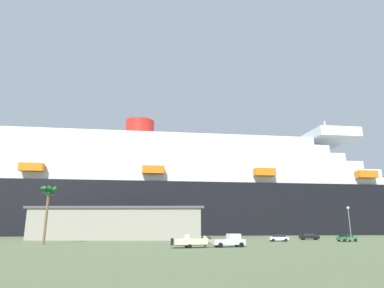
{
  "coord_description": "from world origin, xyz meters",
  "views": [
    {
      "loc": [
        -8.78,
        -69.52,
        3.54
      ],
      "look_at": [
        -3.6,
        33.58,
        29.25
      ],
      "focal_mm": 30.72,
      "sensor_mm": 36.0,
      "label": 1
    }
  ],
  "objects": [
    {
      "name": "parked_car_silver_sedan",
      "position": [
        15.08,
        7.86,
        0.83
      ],
      "size": [
        4.42,
        2.06,
        1.58
      ],
      "color": "silver",
      "rests_on": "ground_plane"
    },
    {
      "name": "pickup_truck",
      "position": [
        0.52,
        -11.87,
        1.04
      ],
      "size": [
        5.91,
        3.27,
        2.2
      ],
      "color": "silver",
      "rests_on": "ground_plane"
    },
    {
      "name": "terminal_building",
      "position": [
        -23.43,
        24.26,
        4.17
      ],
      "size": [
        46.44,
        23.73,
        8.3
      ],
      "color": "gray",
      "rests_on": "ground_plane"
    },
    {
      "name": "parked_car_black_coupe",
      "position": [
        25.55,
        16.17,
        0.84
      ],
      "size": [
        5.01,
        2.67,
        1.58
      ],
      "color": "black",
      "rests_on": "ground_plane"
    },
    {
      "name": "ground_plane",
      "position": [
        0.0,
        30.0,
        0.0
      ],
      "size": [
        600.0,
        600.0,
        0.0
      ],
      "primitive_type": "plane",
      "color": "#66754C"
    },
    {
      "name": "street_lamp",
      "position": [
        28.45,
        0.69,
        4.95
      ],
      "size": [
        0.56,
        0.56,
        7.54
      ],
      "color": "slate",
      "rests_on": "ground_plane"
    },
    {
      "name": "parked_car_green_wagon",
      "position": [
        30.56,
        6.69,
        0.83
      ],
      "size": [
        4.68,
        2.72,
        1.58
      ],
      "color": "#2D723F",
      "rests_on": "ground_plane"
    },
    {
      "name": "small_boat_on_trailer",
      "position": [
        -5.62,
        -13.32,
        0.96
      ],
      "size": [
        7.7,
        3.44,
        2.15
      ],
      "color": "#595960",
      "rests_on": "ground_plane"
    },
    {
      "name": "cruise_ship",
      "position": [
        1.47,
        68.35,
        16.49
      ],
      "size": [
        219.1,
        49.18,
        55.16
      ],
      "color": "black",
      "rests_on": "ground_plane"
    },
    {
      "name": "palm_tree",
      "position": [
        -33.92,
        -2.67,
        9.35
      ],
      "size": [
        3.22,
        3.26,
        11.4
      ],
      "color": "brown",
      "rests_on": "ground_plane"
    }
  ]
}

